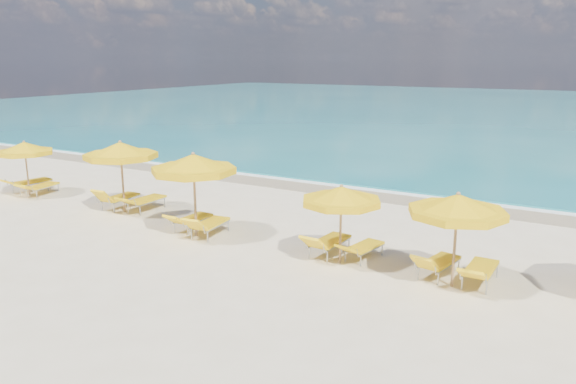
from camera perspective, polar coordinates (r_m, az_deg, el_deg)
The scene contains 20 objects.
ground_plane at distance 16.53m, azimuth -2.62°, elevation -5.10°, with size 120.00×120.00×0.00m, color beige.
ocean at distance 61.98m, azimuth 22.33°, elevation 7.62°, with size 120.00×80.00×0.30m, color #146D73.
wet_sand_band at distance 22.87m, azimuth 7.44°, elevation 0.06°, with size 120.00×2.60×0.01m, color tan.
foam_line at distance 23.59m, azimuth 8.20°, elevation 0.45°, with size 120.00×1.20×0.03m, color white.
whitecap_near at distance 33.88m, azimuth 4.40°, elevation 4.51°, with size 14.00×0.36×0.05m, color white.
umbrella_1 at distance 24.04m, azimuth -25.19°, elevation 4.00°, with size 2.63×2.63×2.15m.
umbrella_2 at distance 20.05m, azimuth -16.65°, elevation 4.01°, with size 2.52×2.52×2.53m.
umbrella_3 at distance 16.79m, azimuth -9.57°, elevation 2.76°, with size 3.17×3.17×2.58m.
umbrella_4 at distance 14.43m, azimuth 5.43°, elevation -0.43°, with size 2.26×2.26×2.12m.
umbrella_5 at distance 13.38m, azimuth 16.84°, elevation -1.38°, with size 2.35×2.35×2.30m.
lounger_1_left at distance 24.92m, azimuth -24.69°, elevation 0.58°, with size 0.91×2.06×0.72m.
lounger_1_right at distance 24.09m, azimuth -23.74°, elevation 0.21°, with size 0.85×1.86×0.65m.
lounger_2_left at distance 20.99m, azimuth -16.75°, elevation -0.97°, with size 0.73×1.85×0.90m.
lounger_2_right at distance 20.44m, azimuth -14.26°, elevation -1.21°, with size 0.66×1.95×0.72m.
lounger_3_left at distance 17.86m, azimuth -9.70°, elevation -3.16°, with size 0.61×1.75×0.72m.
lounger_3_right at distance 17.17m, azimuth -7.98°, elevation -3.71°, with size 0.81×1.89×0.83m.
lounger_4_left at distance 15.45m, azimuth 4.16°, elevation -5.58°, with size 0.73×1.89×0.82m.
lounger_4_right at distance 15.24m, azimuth 7.64°, elevation -6.05°, with size 0.82×1.74×0.64m.
lounger_5_left at distance 14.45m, azimuth 15.01°, elevation -7.46°, with size 0.87×1.79×0.79m.
lounger_5_right at distance 14.23m, azimuth 18.90°, elevation -8.03°, with size 0.65×1.89×0.75m.
Camera 1 is at (8.51, -13.16, 5.27)m, focal length 35.00 mm.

